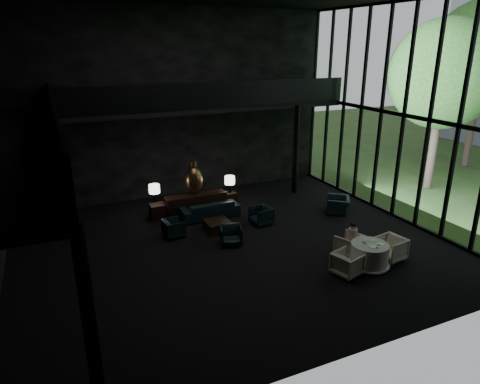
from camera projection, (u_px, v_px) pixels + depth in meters
name	position (u px, v px, depth m)	size (l,w,h in m)	color
floor	(233.00, 246.00, 14.50)	(14.00, 12.00, 0.02)	black
wall_back	(177.00, 106.00, 18.35)	(14.00, 0.04, 8.00)	black
wall_front	(359.00, 185.00, 8.02)	(14.00, 0.04, 8.00)	black
curtain_wall	(404.00, 115.00, 15.89)	(0.20, 12.00, 8.00)	black
mezzanine_left	(16.00, 148.00, 10.85)	(2.00, 12.00, 0.25)	black
mezzanine_back	(207.00, 107.00, 17.88)	(12.00, 2.00, 0.25)	black
railing_left	(55.00, 122.00, 11.05)	(0.06, 12.00, 1.00)	black
railing_back	(216.00, 95.00, 16.82)	(12.00, 0.06, 1.00)	black
column_sw	(91.00, 334.00, 6.99)	(0.24, 0.24, 4.00)	black
column_nw	(59.00, 165.00, 16.81)	(0.24, 0.24, 4.00)	black
column_ne	(296.00, 150.00, 19.15)	(0.24, 0.24, 4.00)	black
tree_near	(444.00, 74.00, 18.78)	(4.80, 4.80, 7.65)	#382D23
console	(196.00, 203.00, 17.30)	(2.46, 0.56, 0.78)	black
bronze_urn	(194.00, 179.00, 17.14)	(0.73, 0.73, 1.35)	#A68426
side_table_left	(157.00, 212.00, 16.69)	(0.56, 0.56, 0.61)	black
table_lamp_left	(154.00, 190.00, 16.68)	(0.43, 0.43, 0.71)	black
side_table_right	(230.00, 198.00, 18.20)	(0.50, 0.50, 0.55)	black
table_lamp_right	(230.00, 181.00, 17.94)	(0.43, 0.43, 0.71)	black
sofa	(210.00, 205.00, 16.78)	(2.59, 0.76, 1.01)	black
lounge_armchair_west	(174.00, 228.00, 15.15)	(0.63, 0.59, 0.65)	black
lounge_armchair_east	(261.00, 215.00, 16.19)	(0.71, 0.67, 0.73)	black
lounge_armchair_south	(231.00, 235.00, 14.56)	(0.67, 0.63, 0.69)	black
window_armchair	(338.00, 203.00, 17.30)	(0.93, 0.60, 0.81)	black
coffee_table	(218.00, 226.00, 15.65)	(0.88, 0.88, 0.39)	black
dining_table	(369.00, 257.00, 13.11)	(1.29, 1.29, 0.75)	white
dining_chair_north	(349.00, 244.00, 13.83)	(0.74, 0.69, 0.76)	#F1E7CD
dining_chair_east	(391.00, 247.00, 13.50)	(0.85, 0.80, 0.88)	beige
dining_chair_west	(347.00, 263.00, 12.61)	(0.76, 0.71, 0.78)	silver
child	(353.00, 232.00, 13.79)	(0.30, 0.30, 0.64)	beige
plate_a	(372.00, 247.00, 12.78)	(0.24, 0.24, 0.02)	white
plate_b	(371.00, 240.00, 13.22)	(0.22, 0.22, 0.02)	white
saucer	(381.00, 244.00, 12.97)	(0.16, 0.16, 0.01)	white
coffee_cup	(378.00, 244.00, 12.90)	(0.07, 0.07, 0.05)	white
cereal_bowl	(365.00, 242.00, 13.06)	(0.15, 0.15, 0.07)	white
cream_pot	(377.00, 247.00, 12.68)	(0.06, 0.06, 0.07)	#99999E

